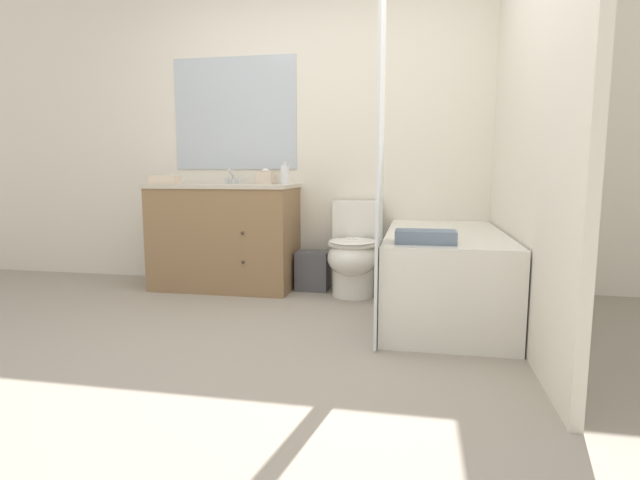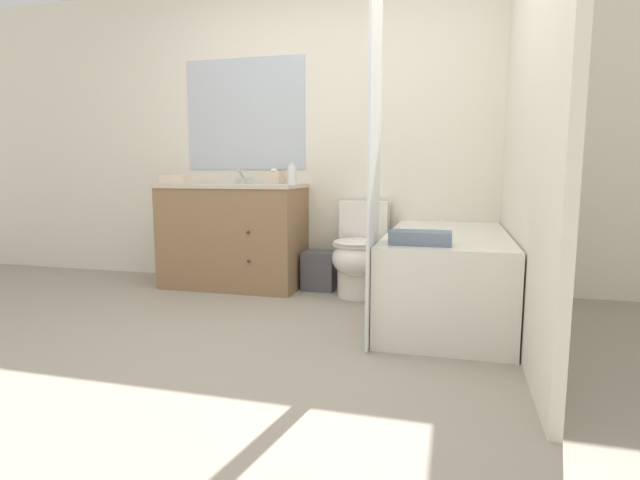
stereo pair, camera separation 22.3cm
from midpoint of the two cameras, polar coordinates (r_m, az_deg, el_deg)
The scene contains 13 objects.
ground_plane at distance 2.67m, azimuth -9.23°, elevation -13.14°, with size 14.00×14.00×0.00m, color gray.
wall_back at distance 4.21m, azimuth -1.17°, elevation 11.94°, with size 8.00×0.06×2.50m.
wall_right at distance 3.26m, azimuth 20.07°, elevation 12.64°, with size 0.05×2.75×2.50m.
vanity_cabinet at distance 4.17m, azimuth -12.28°, elevation 0.53°, with size 1.15×0.60×0.85m.
sink_faucet at distance 4.32m, azimuth -11.39°, elevation 6.81°, with size 0.14×0.12×0.12m.
toilet at distance 3.83m, azimuth 2.22°, elevation -1.55°, with size 0.38×0.62×0.72m.
bathtub at distance 3.39m, azimuth 12.14°, elevation -3.72°, with size 0.75×1.51×0.56m.
shower_curtain at distance 2.71m, azimuth 4.52°, elevation 8.28°, with size 0.01×0.36×1.94m.
wastebasket at distance 4.04m, azimuth -2.41°, elevation -3.52°, with size 0.26×0.22×0.31m.
tissue_box at distance 4.17m, azimuth -7.77°, elevation 7.10°, with size 0.13×0.13×0.13m.
soap_dispenser at distance 4.00m, azimuth -5.63°, elevation 7.49°, with size 0.07×0.07×0.18m.
hand_towel_folded at distance 4.18m, azimuth -18.79°, elevation 6.53°, with size 0.22×0.12×0.07m.
bath_towel_folded at distance 2.78m, azimuth 9.74°, elevation 0.35°, with size 0.33×0.18×0.07m.
Camera 1 is at (0.77, -2.36, 0.95)m, focal length 28.00 mm.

